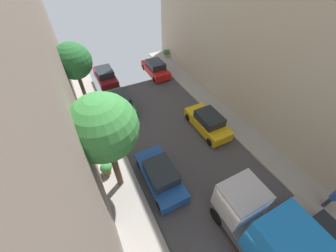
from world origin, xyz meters
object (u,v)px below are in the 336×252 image
(parked_car_right_3, at_px, (208,122))
(pedestrian, at_px, (333,197))
(potted_plant_1, at_px, (166,53))
(parked_car_right_4, at_px, (155,68))
(parked_car_left_2, at_px, (120,103))
(street_tree_0, at_px, (104,128))
(parked_car_left_1, at_px, (161,176))
(potted_plant_5, at_px, (106,168))
(parked_car_left_3, at_px, (105,76))
(parked_car_right_2, at_px, (323,241))
(potted_plant_3, at_px, (92,128))
(street_tree_2, at_px, (73,61))

(parked_car_right_3, distance_m, pedestrian, 8.67)
(pedestrian, relative_size, potted_plant_1, 1.68)
(parked_car_right_4, bearing_deg, parked_car_right_3, -90.00)
(parked_car_right_4, bearing_deg, parked_car_left_2, -141.32)
(street_tree_0, bearing_deg, parked_car_left_1, -23.67)
(parked_car_left_2, xyz_separation_m, potted_plant_5, (-2.84, -6.18, -0.06))
(street_tree_0, bearing_deg, parked_car_right_4, 56.41)
(parked_car_left_3, distance_m, parked_car_right_2, 20.99)
(parked_car_left_1, distance_m, potted_plant_3, 6.93)
(parked_car_right_3, bearing_deg, potted_plant_5, -176.11)
(parked_car_right_2, distance_m, potted_plant_3, 15.50)
(parked_car_left_3, xyz_separation_m, parked_car_right_4, (5.40, -0.89, 0.00))
(potted_plant_1, relative_size, potted_plant_5, 1.09)
(pedestrian, relative_size, potted_plant_3, 2.22)
(potted_plant_1, bearing_deg, parked_car_right_2, -97.26)
(parked_car_left_1, relative_size, street_tree_0, 0.65)
(parked_car_left_1, distance_m, parked_car_right_4, 13.70)
(pedestrian, xyz_separation_m, potted_plant_1, (0.58, 21.43, -0.35))
(parked_car_left_2, bearing_deg, parked_car_left_3, 90.00)
(street_tree_2, height_order, potted_plant_3, street_tree_2)
(parked_car_right_3, bearing_deg, potted_plant_3, 156.12)
(parked_car_right_3, distance_m, potted_plant_3, 9.05)
(parked_car_right_2, xyz_separation_m, potted_plant_5, (-8.24, 8.89, -0.06))
(potted_plant_3, bearing_deg, street_tree_0, -83.79)
(street_tree_2, relative_size, potted_plant_3, 7.22)
(parked_car_left_2, height_order, parked_car_right_3, same)
(parked_car_right_2, height_order, street_tree_2, street_tree_2)
(street_tree_2, bearing_deg, parked_car_right_2, -65.03)
(parked_car_left_1, xyz_separation_m, parked_car_right_4, (5.40, 12.59, 0.00))
(parked_car_left_3, distance_m, street_tree_0, 13.37)
(parked_car_right_2, relative_size, potted_plant_5, 4.49)
(potted_plant_1, xyz_separation_m, potted_plant_3, (-11.14, -9.41, -0.17))
(street_tree_0, distance_m, potted_plant_5, 4.44)
(parked_car_right_3, bearing_deg, parked_car_left_3, 116.49)
(parked_car_right_3, distance_m, potted_plant_1, 13.39)
(parked_car_left_1, relative_size, parked_car_left_3, 1.00)
(parked_car_right_3, bearing_deg, street_tree_2, 136.22)
(parked_car_right_3, distance_m, street_tree_2, 11.56)
(parked_car_left_3, height_order, potted_plant_1, parked_car_left_3)
(parked_car_right_3, distance_m, potted_plant_5, 8.26)
(potted_plant_1, bearing_deg, potted_plant_3, -139.80)
(potted_plant_1, bearing_deg, parked_car_left_3, -164.83)
(potted_plant_1, height_order, potted_plant_3, potted_plant_1)
(parked_car_left_2, bearing_deg, parked_car_right_2, -70.29)
(parked_car_left_2, bearing_deg, street_tree_2, 141.99)
(parked_car_left_1, bearing_deg, parked_car_right_2, -51.56)
(parked_car_right_3, distance_m, street_tree_0, 8.93)
(parked_car_left_2, distance_m, potted_plant_5, 6.81)
(pedestrian, bearing_deg, parked_car_left_1, 143.40)
(parked_car_left_1, bearing_deg, street_tree_0, 156.33)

